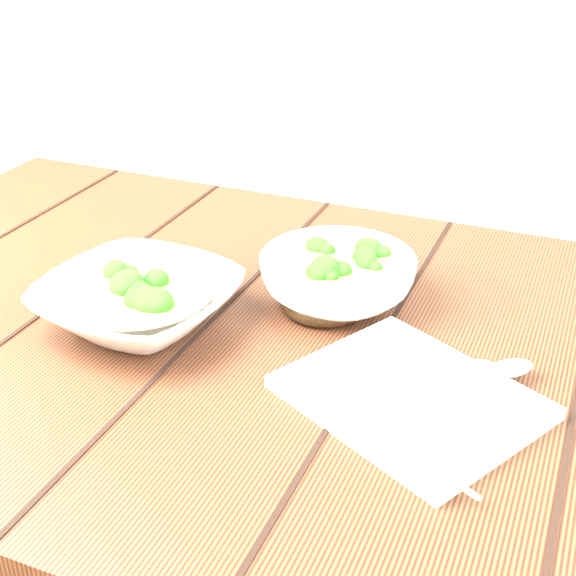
{
  "coord_description": "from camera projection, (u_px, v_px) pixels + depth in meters",
  "views": [
    {
      "loc": [
        0.39,
        -0.74,
        1.24
      ],
      "look_at": [
        0.07,
        0.02,
        0.8
      ],
      "focal_mm": 50.0,
      "sensor_mm": 36.0,
      "label": 1
    }
  ],
  "objects": [
    {
      "name": "soup_bowl_front",
      "position": [
        138.0,
        301.0,
        0.95
      ],
      "size": [
        0.25,
        0.25,
        0.07
      ],
      "color": "silver",
      "rests_on": "table"
    },
    {
      "name": "soup_bowl_back",
      "position": [
        337.0,
        277.0,
        0.99
      ],
      "size": [
        0.2,
        0.2,
        0.07
      ],
      "color": "silver",
      "rests_on": "table"
    },
    {
      "name": "spoon_right",
      "position": [
        480.0,
        377.0,
        0.83
      ],
      "size": [
        0.15,
        0.16,
        0.01
      ],
      "color": "#ABA497",
      "rests_on": "napkin"
    },
    {
      "name": "trivet",
      "position": [
        324.0,
        301.0,
        0.98
      ],
      "size": [
        0.14,
        0.14,
        0.03
      ],
      "primitive_type": "torus",
      "rotation": [
        0.0,
        0.0,
        -0.34
      ],
      "color": "black",
      "rests_on": "table"
    },
    {
      "name": "spoon_left",
      "position": [
        440.0,
        377.0,
        0.83
      ],
      "size": [
        0.15,
        0.15,
        0.01
      ],
      "color": "#ABA497",
      "rests_on": "napkin"
    },
    {
      "name": "table",
      "position": [
        233.0,
        402.0,
        1.02
      ],
      "size": [
        1.2,
        0.8,
        0.75
      ],
      "color": "black",
      "rests_on": "ground"
    },
    {
      "name": "napkin",
      "position": [
        410.0,
        397.0,
        0.82
      ],
      "size": [
        0.3,
        0.28,
        0.01
      ],
      "primitive_type": "cube",
      "rotation": [
        0.0,
        0.0,
        -0.48
      ],
      "color": "#EBE5C4",
      "rests_on": "table"
    }
  ]
}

